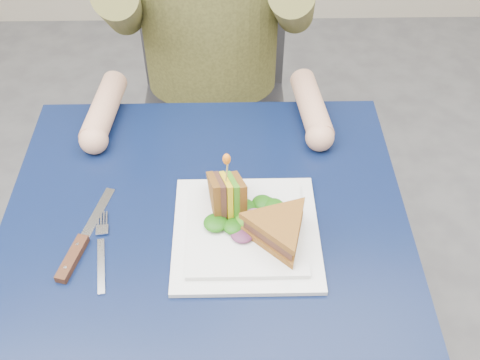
{
  "coord_description": "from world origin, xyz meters",
  "views": [
    {
      "loc": [
        0.05,
        -0.64,
        1.53
      ],
      "look_at": [
        0.06,
        0.04,
        0.82
      ],
      "focal_mm": 42.0,
      "sensor_mm": 36.0,
      "label": 1
    }
  ],
  "objects_px": {
    "chair": "(214,82)",
    "sandwich_upright": "(227,196)",
    "table": "(207,258)",
    "plate": "(246,231)",
    "knife": "(77,249)",
    "sandwich_flat": "(279,229)",
    "fork": "(102,253)"
  },
  "relations": [
    {
      "from": "plate",
      "to": "fork",
      "type": "xyz_separation_m",
      "value": [
        -0.25,
        -0.04,
        -0.01
      ]
    },
    {
      "from": "sandwich_flat",
      "to": "fork",
      "type": "relative_size",
      "value": 1.11
    },
    {
      "from": "table",
      "to": "sandwich_upright",
      "type": "relative_size",
      "value": 5.81
    },
    {
      "from": "table",
      "to": "chair",
      "type": "relative_size",
      "value": 0.81
    },
    {
      "from": "chair",
      "to": "sandwich_upright",
      "type": "xyz_separation_m",
      "value": [
        0.04,
        -0.67,
        0.24
      ]
    },
    {
      "from": "fork",
      "to": "sandwich_upright",
      "type": "bearing_deg",
      "value": 20.39
    },
    {
      "from": "chair",
      "to": "knife",
      "type": "xyz_separation_m",
      "value": [
        -0.22,
        -0.75,
        0.2
      ]
    },
    {
      "from": "table",
      "to": "fork",
      "type": "relative_size",
      "value": 4.18
    },
    {
      "from": "plate",
      "to": "sandwich_upright",
      "type": "distance_m",
      "value": 0.07
    },
    {
      "from": "fork",
      "to": "table",
      "type": "bearing_deg",
      "value": 13.86
    },
    {
      "from": "chair",
      "to": "sandwich_flat",
      "type": "height_order",
      "value": "chair"
    },
    {
      "from": "table",
      "to": "sandwich_flat",
      "type": "xyz_separation_m",
      "value": [
        0.13,
        -0.03,
        0.12
      ]
    },
    {
      "from": "knife",
      "to": "chair",
      "type": "bearing_deg",
      "value": 73.55
    },
    {
      "from": "sandwich_upright",
      "to": "knife",
      "type": "height_order",
      "value": "sandwich_upright"
    },
    {
      "from": "plate",
      "to": "sandwich_upright",
      "type": "relative_size",
      "value": 2.02
    },
    {
      "from": "chair",
      "to": "plate",
      "type": "relative_size",
      "value": 3.58
    },
    {
      "from": "sandwich_upright",
      "to": "plate",
      "type": "bearing_deg",
      "value": -54.18
    },
    {
      "from": "chair",
      "to": "sandwich_upright",
      "type": "relative_size",
      "value": 7.21
    },
    {
      "from": "sandwich_upright",
      "to": "sandwich_flat",
      "type": "bearing_deg",
      "value": -38.67
    },
    {
      "from": "plate",
      "to": "knife",
      "type": "bearing_deg",
      "value": -173.77
    },
    {
      "from": "knife",
      "to": "sandwich_upright",
      "type": "bearing_deg",
      "value": 16.35
    },
    {
      "from": "plate",
      "to": "knife",
      "type": "relative_size",
      "value": 1.19
    },
    {
      "from": "sandwich_flat",
      "to": "knife",
      "type": "bearing_deg",
      "value": -178.81
    },
    {
      "from": "table",
      "to": "plate",
      "type": "distance_m",
      "value": 0.12
    },
    {
      "from": "plate",
      "to": "table",
      "type": "bearing_deg",
      "value": 174.58
    },
    {
      "from": "table",
      "to": "knife",
      "type": "xyz_separation_m",
      "value": [
        -0.22,
        -0.04,
        0.09
      ]
    },
    {
      "from": "sandwich_flat",
      "to": "sandwich_upright",
      "type": "xyz_separation_m",
      "value": [
        -0.09,
        0.07,
        0.01
      ]
    },
    {
      "from": "sandwich_flat",
      "to": "plate",
      "type": "bearing_deg",
      "value": 155.56
    },
    {
      "from": "plate",
      "to": "sandwich_flat",
      "type": "bearing_deg",
      "value": -24.44
    },
    {
      "from": "plate",
      "to": "chair",
      "type": "bearing_deg",
      "value": 95.91
    },
    {
      "from": "chair",
      "to": "fork",
      "type": "distance_m",
      "value": 0.8
    },
    {
      "from": "knife",
      "to": "fork",
      "type": "bearing_deg",
      "value": -6.61
    }
  ]
}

